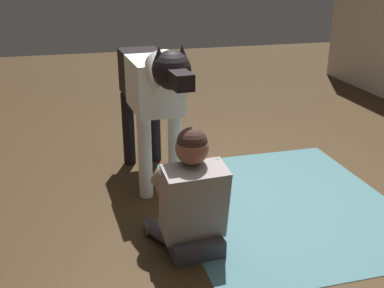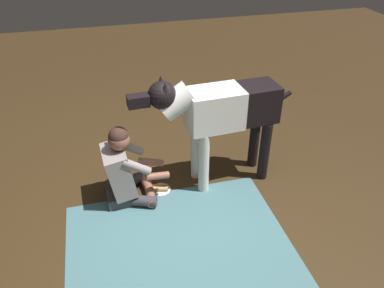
% 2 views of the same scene
% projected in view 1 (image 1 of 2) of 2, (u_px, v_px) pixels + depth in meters
% --- Properties ---
extents(ground_plane, '(13.69, 13.69, 0.00)m').
position_uv_depth(ground_plane, '(233.00, 199.00, 3.71)').
color(ground_plane, '#392815').
extents(area_rug, '(1.98, 1.68, 0.01)m').
position_uv_depth(area_rug, '(284.00, 203.00, 3.65)').
color(area_rug, '#467178').
rests_on(area_rug, ground).
extents(person_sitting_on_floor, '(0.66, 0.58, 0.85)m').
position_uv_depth(person_sitting_on_floor, '(191.00, 200.00, 2.98)').
color(person_sitting_on_floor, '#3F3B40').
rests_on(person_sitting_on_floor, ground).
extents(large_dog, '(1.69, 0.41, 1.27)m').
position_uv_depth(large_dog, '(152.00, 89.00, 3.68)').
color(large_dog, white).
rests_on(large_dog, ground).
extents(hot_dog_on_plate, '(0.21, 0.21, 0.06)m').
position_uv_depth(hot_dog_on_plate, '(176.00, 216.00, 3.41)').
color(hot_dog_on_plate, white).
rests_on(hot_dog_on_plate, ground).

